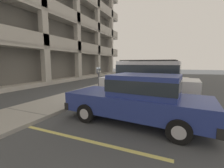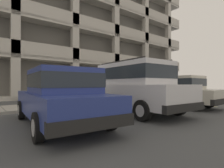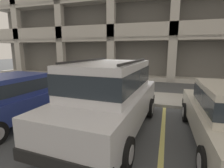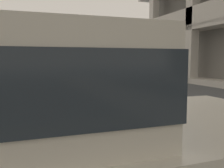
# 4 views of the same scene
# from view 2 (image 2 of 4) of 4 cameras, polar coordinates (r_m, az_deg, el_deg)

# --- Properties ---
(ground_plane) EXTENTS (80.00, 80.00, 0.10)m
(ground_plane) POSITION_cam_2_polar(r_m,az_deg,el_deg) (8.98, -4.61, -7.71)
(ground_plane) COLOR #444749
(sidewalk) EXTENTS (40.00, 2.20, 0.12)m
(sidewalk) POSITION_cam_2_polar(r_m,az_deg,el_deg) (10.07, -8.71, -6.25)
(sidewalk) COLOR #9E9B93
(sidewalk) RESTS_ON ground_plane
(parking_stall_lines) EXTENTS (12.66, 4.80, 0.01)m
(parking_stall_lines) POSITION_cam_2_polar(r_m,az_deg,el_deg) (8.92, 8.99, -7.42)
(parking_stall_lines) COLOR #DBD16B
(parking_stall_lines) RESTS_ON ground_plane
(silver_suv) EXTENTS (2.20, 4.88, 2.03)m
(silver_suv) POSITION_cam_2_polar(r_m,az_deg,el_deg) (7.09, 6.89, -0.51)
(silver_suv) COLOR silver
(silver_suv) RESTS_ON ground_plane
(red_sedan) EXTENTS (2.08, 4.60, 1.54)m
(red_sedan) POSITION_cam_2_polar(r_m,az_deg,el_deg) (5.11, -16.43, -3.65)
(red_sedan) COLOR navy
(red_sedan) RESTS_ON ground_plane
(dark_hatchback) EXTENTS (1.92, 4.52, 1.54)m
(dark_hatchback) POSITION_cam_2_polar(r_m,az_deg,el_deg) (9.44, 20.12, -2.03)
(dark_hatchback) COLOR beige
(dark_hatchback) RESTS_ON ground_plane
(parking_meter_near) EXTENTS (0.35, 0.12, 1.51)m
(parking_meter_near) POSITION_cam_2_polar(r_m,az_deg,el_deg) (9.16, -6.19, 0.57)
(parking_meter_near) COLOR #47474C
(parking_meter_near) RESTS_ON sidewalk
(parking_meter_far) EXTENTS (0.35, 0.12, 1.43)m
(parking_meter_far) POSITION_cam_2_polar(r_m,az_deg,el_deg) (13.56, 16.93, 0.08)
(parking_meter_far) COLOR #595B60
(parking_meter_far) RESTS_ON sidewalk
(parking_garage) EXTENTS (32.00, 10.00, 16.25)m
(parking_garage) POSITION_cam_2_polar(r_m,az_deg,el_deg) (21.23, -18.48, 17.42)
(parking_garage) COLOR #64625C
(parking_garage) RESTS_ON ground_plane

